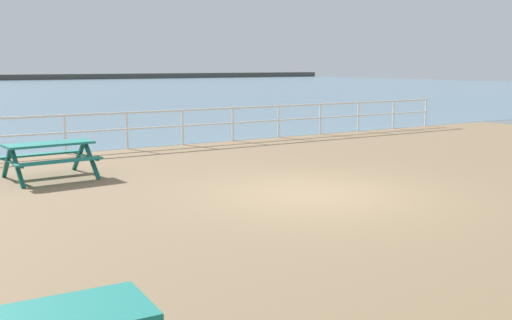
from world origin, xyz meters
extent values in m
cube|color=#846B4C|center=(0.00, 0.00, -0.10)|extent=(30.00, 24.00, 0.20)
cube|color=white|center=(0.00, 7.75, 1.05)|extent=(23.00, 0.06, 0.06)
cube|color=white|center=(0.00, 7.75, 0.58)|extent=(23.00, 0.05, 0.05)
cylinder|color=white|center=(-2.65, 7.75, 0.53)|extent=(0.07, 0.07, 1.05)
cylinder|color=white|center=(-0.88, 7.75, 0.53)|extent=(0.07, 0.07, 1.05)
cylinder|color=white|center=(0.88, 7.75, 0.53)|extent=(0.07, 0.07, 1.05)
cylinder|color=white|center=(2.65, 7.75, 0.53)|extent=(0.07, 0.07, 1.05)
cylinder|color=white|center=(4.42, 7.75, 0.53)|extent=(0.07, 0.07, 1.05)
cylinder|color=white|center=(6.19, 7.75, 0.53)|extent=(0.07, 0.07, 1.05)
cylinder|color=white|center=(7.96, 7.75, 0.53)|extent=(0.07, 0.07, 1.05)
cylinder|color=white|center=(9.73, 7.75, 0.53)|extent=(0.07, 0.07, 1.05)
cylinder|color=white|center=(11.50, 7.75, 0.53)|extent=(0.07, 0.07, 1.05)
cube|color=#1E7A70|center=(-3.88, 4.24, 0.75)|extent=(1.85, 0.85, 0.05)
cube|color=#1E7A70|center=(-3.93, 4.85, 0.45)|extent=(1.82, 0.41, 0.04)
cube|color=#1E7A70|center=(-3.82, 3.62, 0.45)|extent=(1.82, 0.41, 0.04)
cube|color=#165B54|center=(-3.13, 4.68, 0.38)|extent=(0.15, 0.80, 0.79)
cube|color=#165B54|center=(-3.07, 3.93, 0.38)|extent=(0.15, 0.80, 0.79)
cube|color=#165B54|center=(-3.10, 4.30, 0.42)|extent=(0.19, 1.50, 0.04)
cube|color=#165B54|center=(-4.69, 4.54, 0.38)|extent=(0.15, 0.80, 0.79)
cube|color=#165B54|center=(-4.62, 3.79, 0.38)|extent=(0.15, 0.80, 0.79)
cube|color=#165B54|center=(-4.65, 4.17, 0.42)|extent=(0.19, 1.50, 0.04)
camera|label=1|loc=(-6.78, -8.84, 2.42)|focal=41.83mm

